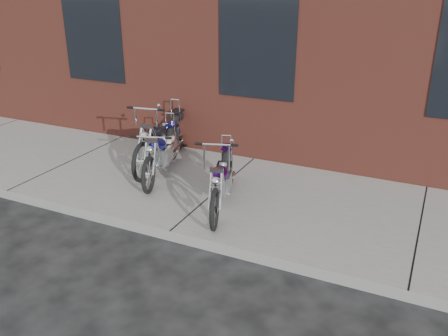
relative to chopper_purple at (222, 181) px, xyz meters
The scene contains 5 objects.
ground 1.19m from the chopper_purple, 104.90° to the right, with size 120.00×120.00×0.00m, color black.
sidewalk 0.70m from the chopper_purple, 120.70° to the left, with size 22.00×3.00×0.15m, color gray.
chopper_purple is the anchor object (origin of this frame).
chopper_blue 1.55m from the chopper_purple, 156.23° to the left, with size 0.75×2.02×0.90m.
chopper_third 1.99m from the chopper_purple, 147.55° to the left, with size 0.63×2.32×1.18m.
Camera 1 is at (3.01, -4.68, 3.30)m, focal length 38.00 mm.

